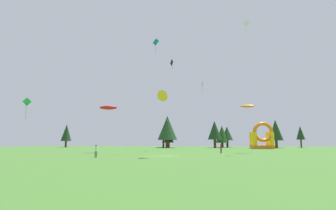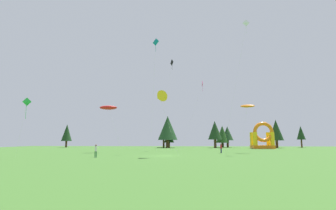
{
  "view_description": "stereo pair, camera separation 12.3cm",
  "coord_description": "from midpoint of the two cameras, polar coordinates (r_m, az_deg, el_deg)",
  "views": [
    {
      "loc": [
        2.95,
        -39.42,
        2.47
      ],
      "look_at": [
        0.0,
        7.25,
        9.08
      ],
      "focal_mm": 26.46,
      "sensor_mm": 36.0,
      "label": 1
    },
    {
      "loc": [
        3.07,
        -39.41,
        2.47
      ],
      "look_at": [
        0.0,
        7.25,
        9.08
      ],
      "focal_mm": 26.46,
      "sensor_mm": 36.0,
      "label": 2
    }
  ],
  "objects": [
    {
      "name": "tree_row_5",
      "position": [
        84.99,
        12.44,
        -6.59
      ],
      "size": [
        4.34,
        4.34,
        7.22
      ],
      "color": "#4C331E",
      "rests_on": "ground_plane"
    },
    {
      "name": "person_far_side",
      "position": [
        36.84,
        -16.2,
        -9.88
      ],
      "size": [
        0.34,
        0.34,
        1.84
      ],
      "rotation": [
        0.0,
        0.0,
        0.1
      ],
      "color": "#33723F",
      "rests_on": "ground_plane"
    },
    {
      "name": "kite_pink_diamond",
      "position": [
        60.59,
        8.07,
        4.75
      ],
      "size": [
        5.71,
        4.74,
        16.49
      ],
      "color": "#EA599E",
      "rests_on": "ground_plane"
    },
    {
      "name": "tree_row_7",
      "position": [
        85.11,
        23.66,
        -5.33
      ],
      "size": [
        4.26,
        4.26,
        8.81
      ],
      "color": "#4C331E",
      "rests_on": "ground_plane"
    },
    {
      "name": "tree_row_4",
      "position": [
        80.71,
        10.79,
        -5.77
      ],
      "size": [
        4.42,
        4.42,
        8.48
      ],
      "color": "#4C331E",
      "rests_on": "ground_plane"
    },
    {
      "name": "kite_yellow_delta",
      "position": [
        38.07,
        -1.82,
        1.81
      ],
      "size": [
        4.05,
        3.2,
        9.97
      ],
      "color": "yellow",
      "rests_on": "ground_plane"
    },
    {
      "name": "kite_teal_diamond",
      "position": [
        52.75,
        -2.88,
        14.09
      ],
      "size": [
        2.65,
        9.92,
        23.1
      ],
      "color": "#0C7F7A",
      "rests_on": "ground_plane"
    },
    {
      "name": "tree_row_0",
      "position": [
        91.73,
        -22.24,
        -5.95
      ],
      "size": [
        3.46,
        3.46,
        7.75
      ],
      "color": "#4C331E",
      "rests_on": "ground_plane"
    },
    {
      "name": "kite_black_diamond",
      "position": [
        64.34,
        1.09,
        9.56
      ],
      "size": [
        3.45,
        10.16,
        22.71
      ],
      "color": "black",
      "rests_on": "ground_plane"
    },
    {
      "name": "tree_row_3",
      "position": [
        81.04,
        0.31,
        -6.83
      ],
      "size": [
        3.16,
        3.16,
        6.8
      ],
      "color": "#4C331E",
      "rests_on": "ground_plane"
    },
    {
      "name": "kite_orange_parafoil",
      "position": [
        51.79,
        17.9,
        -0.24
      ],
      "size": [
        3.14,
        2.28,
        9.64
      ],
      "color": "orange",
      "rests_on": "ground_plane"
    },
    {
      "name": "tree_row_6",
      "position": [
        85.76,
        13.56,
        -6.39
      ],
      "size": [
        3.84,
        3.84,
        6.99
      ],
      "color": "#4C331E",
      "rests_on": "ground_plane"
    },
    {
      "name": "ground_plane",
      "position": [
        39.61,
        -0.61,
        -11.62
      ],
      "size": [
        120.0,
        120.0,
        0.0
      ],
      "primitive_type": "plane",
      "color": "#3D6B28"
    },
    {
      "name": "kite_white_diamond",
      "position": [
        55.2,
        17.59,
        17.25
      ],
      "size": [
        5.02,
        4.8,
        26.56
      ],
      "color": "white",
      "rests_on": "ground_plane"
    },
    {
      "name": "kite_green_diamond",
      "position": [
        39.92,
        -29.74,
        0.45
      ],
      "size": [
        2.25,
        1.38,
        8.16
      ],
      "color": "green",
      "rests_on": "ground_plane"
    },
    {
      "name": "tree_row_1",
      "position": [
        83.79,
        -0.96,
        -6.64
      ],
      "size": [
        3.49,
        3.49,
        6.67
      ],
      "color": "#4C331E",
      "rests_on": "ground_plane"
    },
    {
      "name": "person_near_camera",
      "position": [
        48.69,
        12.2,
        -9.53
      ],
      "size": [
        0.43,
        0.43,
        1.79
      ],
      "rotation": [
        0.0,
        0.0,
        2.16
      ],
      "color": "navy",
      "rests_on": "ground_plane"
    },
    {
      "name": "tree_row_2",
      "position": [
        79.97,
        -0.03,
        -5.33
      ],
      "size": [
        6.32,
        6.32,
        10.15
      ],
      "color": "#4C331E",
      "rests_on": "ground_plane"
    },
    {
      "name": "kite_red_parafoil",
      "position": [
        52.8,
        -13.5,
        -0.6
      ],
      "size": [
        4.8,
        2.83,
        9.73
      ],
      "color": "red",
      "rests_on": "ground_plane"
    },
    {
      "name": "inflatable_red_slide",
      "position": [
        76.82,
        21.01,
        -7.23
      ],
      "size": [
        5.99,
        4.44,
        7.58
      ],
      "color": "orange",
      "rests_on": "ground_plane"
    },
    {
      "name": "tree_row_8",
      "position": [
        92.63,
        28.3,
        -5.68
      ],
      "size": [
        2.65,
        2.65,
        7.05
      ],
      "color": "#4C331E",
      "rests_on": "ground_plane"
    }
  ]
}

